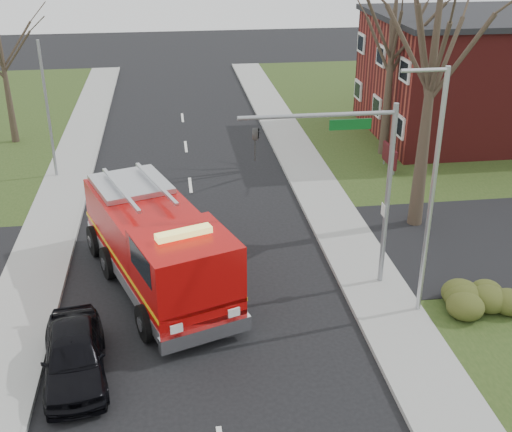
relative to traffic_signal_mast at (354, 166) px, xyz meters
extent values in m
plane|color=black|center=(-5.21, -1.50, -4.71)|extent=(120.00, 120.00, 0.00)
cube|color=#9A9A95|center=(0.99, -1.50, -4.63)|extent=(2.40, 80.00, 0.15)
cube|color=#9A9A95|center=(-11.41, -1.50, -4.63)|extent=(2.40, 80.00, 0.15)
cube|color=maroon|center=(13.79, 16.50, -1.21)|extent=(15.00, 10.00, 7.00)
cube|color=black|center=(13.79, 16.50, 2.39)|extent=(15.40, 10.40, 0.30)
cube|color=silver|center=(6.24, 16.50, -2.71)|extent=(0.12, 1.40, 1.20)
cube|color=#440F15|center=(5.29, 11.00, -3.81)|extent=(0.12, 2.00, 1.00)
cylinder|color=gray|center=(5.29, 10.20, -4.26)|extent=(0.08, 0.08, 0.90)
cylinder|color=gray|center=(5.29, 11.80, -4.26)|extent=(0.08, 0.08, 0.90)
ellipsoid|color=#323B15|center=(3.79, -2.50, -4.13)|extent=(2.80, 2.00, 0.90)
cone|color=#33261E|center=(4.29, 4.50, 1.29)|extent=(0.64, 0.64, 12.00)
cone|color=#33261E|center=(5.79, 13.50, 0.54)|extent=(0.56, 0.56, 10.50)
cone|color=#33261E|center=(-15.21, 18.50, -0.21)|extent=(0.44, 0.44, 9.00)
cylinder|color=gray|center=(1.29, 0.00, -1.31)|extent=(0.18, 0.18, 6.80)
cylinder|color=gray|center=(-1.31, 0.00, 1.79)|extent=(5.20, 0.14, 0.14)
cube|color=#0C591E|center=(-0.21, 0.00, 1.44)|extent=(1.40, 0.06, 0.35)
imported|color=black|center=(-3.31, 0.00, 1.44)|extent=(0.22, 0.18, 1.10)
cylinder|color=#B7BABF|center=(1.99, -2.00, -0.51)|extent=(0.16, 0.16, 8.40)
cylinder|color=#B7BABF|center=(1.29, -2.00, 3.59)|extent=(1.40, 0.12, 0.12)
cylinder|color=gray|center=(-12.01, 12.50, -1.21)|extent=(0.14, 0.14, 7.00)
cube|color=#AE0908|center=(-7.21, 2.32, -2.97)|extent=(4.67, 6.45, 2.35)
cube|color=#AE0908|center=(-5.80, -1.69, -2.81)|extent=(3.71, 3.71, 2.68)
cube|color=#B7BABF|center=(-6.76, 1.05, -3.92)|extent=(5.66, 9.20, 0.50)
cube|color=#E5B20C|center=(-6.76, 1.05, -3.31)|extent=(5.66, 9.20, 0.13)
cube|color=black|center=(-5.39, -2.85, -1.97)|extent=(2.50, 0.97, 0.95)
cube|color=#E5D866|center=(-5.80, -1.69, -1.30)|extent=(1.82, 0.96, 0.20)
cylinder|color=black|center=(-7.13, -2.28, -4.09)|extent=(0.78, 1.29, 1.23)
cylinder|color=black|center=(-4.39, -1.31, -4.09)|extent=(0.78, 1.29, 1.23)
cylinder|color=black|center=(-9.25, 3.74, -4.09)|extent=(0.78, 1.29, 1.23)
cylinder|color=black|center=(-6.51, 4.70, -4.09)|extent=(0.78, 1.29, 1.23)
imported|color=black|center=(-9.17, -3.82, -3.96)|extent=(2.30, 4.59, 1.50)
camera|label=1|loc=(-5.99, -19.54, 7.60)|focal=45.00mm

